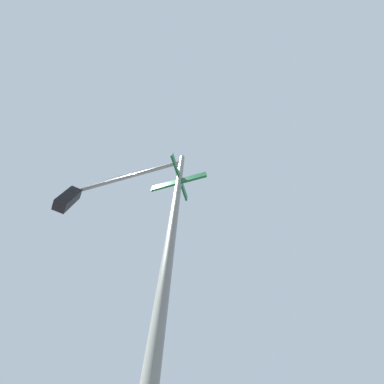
% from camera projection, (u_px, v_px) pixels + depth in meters
% --- Properties ---
extents(traffic_signal_near, '(2.56, 2.71, 6.46)m').
position_uv_depth(traffic_signal_near, '(115.00, 203.00, 4.10)').
color(traffic_signal_near, slate).
rests_on(traffic_signal_near, ground_plane).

